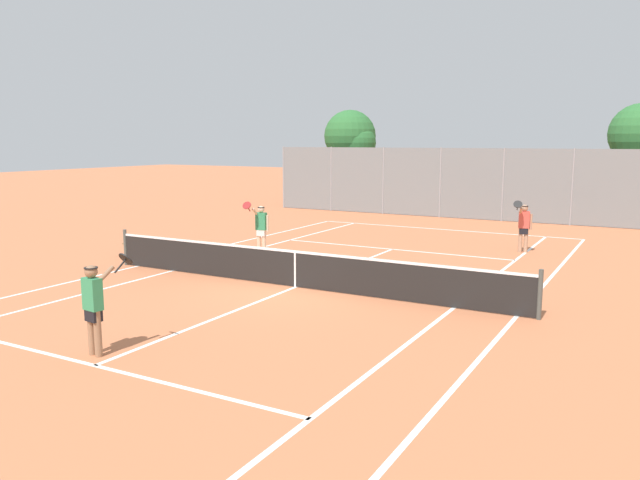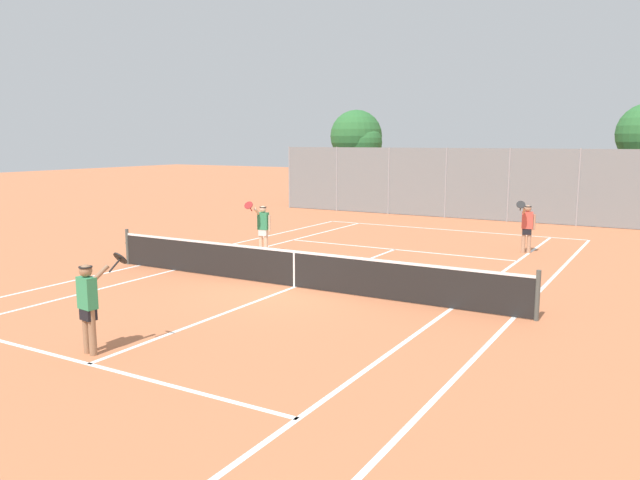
{
  "view_description": "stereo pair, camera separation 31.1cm",
  "coord_description": "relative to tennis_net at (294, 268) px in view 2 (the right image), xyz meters",
  "views": [
    {
      "loc": [
        8.08,
        -13.22,
        3.7
      ],
      "look_at": [
        -0.11,
        1.5,
        1.0
      ],
      "focal_mm": 35.0,
      "sensor_mm": 36.0,
      "label": 1
    },
    {
      "loc": [
        8.35,
        -13.06,
        3.7
      ],
      "look_at": [
        -0.11,
        1.5,
        1.0
      ],
      "focal_mm": 35.0,
      "sensor_mm": 36.0,
      "label": 2
    }
  ],
  "objects": [
    {
      "name": "tree_behind_left",
      "position": [
        -7.77,
        18.99,
        3.31
      ],
      "size": [
        3.09,
        2.94,
        5.41
      ],
      "color": "brown",
      "rests_on": "ground"
    },
    {
      "name": "back_fence",
      "position": [
        -0.0,
        15.9,
        1.17
      ],
      "size": [
        20.96,
        0.08,
        3.36
      ],
      "color": "gray",
      "rests_on": "ground"
    },
    {
      "name": "loose_tennis_ball_0",
      "position": [
        -1.26,
        3.57,
        -0.48
      ],
      "size": [
        0.07,
        0.07,
        0.07
      ],
      "primitive_type": "sphere",
      "color": "#D1DB33",
      "rests_on": "ground"
    },
    {
      "name": "loose_tennis_ball_1",
      "position": [
        0.62,
        2.35,
        -0.48
      ],
      "size": [
        0.07,
        0.07,
        0.07
      ],
      "primitive_type": "sphere",
      "color": "#D1DB33",
      "rests_on": "ground"
    },
    {
      "name": "tennis_net",
      "position": [
        0.0,
        0.0,
        0.0
      ],
      "size": [
        12.0,
        0.1,
        1.07
      ],
      "color": "#474C47",
      "rests_on": "ground"
    },
    {
      "name": "court_line_markings",
      "position": [
        0.0,
        0.0,
        -0.51
      ],
      "size": [
        11.1,
        23.9,
        0.01
      ],
      "color": "white",
      "rests_on": "ground"
    },
    {
      "name": "player_far_right",
      "position": [
        4.03,
        7.94,
        0.42
      ],
      "size": [
        0.52,
        0.85,
        1.77
      ],
      "color": "tan",
      "rests_on": "ground"
    },
    {
      "name": "player_far_left",
      "position": [
        -3.36,
        3.38,
        0.42
      ],
      "size": [
        0.57,
        0.81,
        1.77
      ],
      "color": "beige",
      "rests_on": "ground"
    },
    {
      "name": "loose_tennis_ball_2",
      "position": [
        -2.76,
        3.78,
        -0.48
      ],
      "size": [
        0.07,
        0.07,
        0.07
      ],
      "primitive_type": "sphere",
      "color": "#D1DB33",
      "rests_on": "ground"
    },
    {
      "name": "ground_plane",
      "position": [
        0.0,
        0.0,
        -0.51
      ],
      "size": [
        120.0,
        120.0,
        0.0
      ],
      "primitive_type": "plane",
      "color": "#C67047"
    },
    {
      "name": "courtside_bench",
      "position": [
        -6.79,
        1.58,
        -0.1
      ],
      "size": [
        0.36,
        1.5,
        0.47
      ],
      "color": "olive",
      "rests_on": "ground"
    },
    {
      "name": "player_near_side",
      "position": [
        -0.38,
        -6.03,
        0.42
      ],
      "size": [
        0.73,
        0.72,
        1.77
      ],
      "color": "#936B4C",
      "rests_on": "ground"
    }
  ]
}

